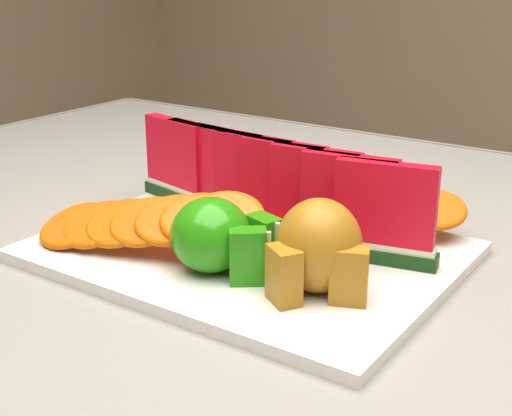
# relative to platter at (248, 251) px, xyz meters

# --- Properties ---
(table) EXTENTS (1.40, 0.90, 0.75)m
(table) POSITION_rel_platter_xyz_m (0.06, 0.04, -0.11)
(table) COLOR #51341C
(table) RESTS_ON ground
(tablecloth) EXTENTS (1.53, 1.03, 0.20)m
(tablecloth) POSITION_rel_platter_xyz_m (0.06, 0.04, -0.05)
(tablecloth) COLOR gray
(tablecloth) RESTS_ON table
(platter) EXTENTS (0.40, 0.30, 0.01)m
(platter) POSITION_rel_platter_xyz_m (0.00, 0.00, 0.00)
(platter) COLOR silver
(platter) RESTS_ON tablecloth
(apple_cluster) EXTENTS (0.11, 0.09, 0.07)m
(apple_cluster) POSITION_rel_platter_xyz_m (0.01, -0.06, 0.04)
(apple_cluster) COLOR #3A9211
(apple_cluster) RESTS_ON platter
(pear_cluster) EXTENTS (0.10, 0.10, 0.08)m
(pear_cluster) POSITION_rel_platter_xyz_m (0.11, -0.05, 0.04)
(pear_cluster) COLOR #AF8B11
(pear_cluster) RESTS_ON platter
(fork) EXTENTS (0.02, 0.20, 0.00)m
(fork) POSITION_rel_platter_xyz_m (-0.18, 0.21, -0.00)
(fork) COLOR silver
(fork) RESTS_ON tablecloth
(watermelon_row) EXTENTS (0.39, 0.07, 0.10)m
(watermelon_row) POSITION_rel_platter_xyz_m (-0.01, 0.05, 0.05)
(watermelon_row) COLOR #104016
(watermelon_row) RESTS_ON platter
(orange_fan_front) EXTENTS (0.25, 0.14, 0.06)m
(orange_fan_front) POSITION_rel_platter_xyz_m (-0.08, -0.06, 0.04)
(orange_fan_front) COLOR #E6500B
(orange_fan_front) RESTS_ON platter
(orange_fan_back) EXTENTS (0.32, 0.09, 0.04)m
(orange_fan_back) POSITION_rel_platter_xyz_m (0.02, 0.13, 0.03)
(orange_fan_back) COLOR #E6500B
(orange_fan_back) RESTS_ON platter
(tangerine_segments) EXTENTS (0.17, 0.06, 0.02)m
(tangerine_segments) POSITION_rel_platter_xyz_m (-0.03, 0.02, 0.02)
(tangerine_segments) COLOR orange
(tangerine_segments) RESTS_ON platter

